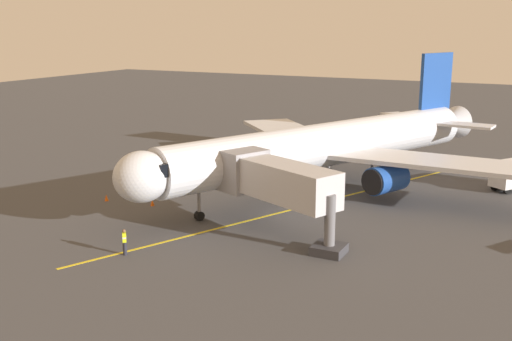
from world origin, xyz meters
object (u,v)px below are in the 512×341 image
at_px(airplane, 329,145).
at_px(safety_cone_nose_right, 106,198).
at_px(ground_crew_marshaller, 125,242).
at_px(belt_loader_starboard_side, 279,155).
at_px(jet_bridge, 272,180).
at_px(safety_cone_nose_left, 152,202).

height_order(airplane, safety_cone_nose_right, airplane).
xyz_separation_m(airplane, ground_crew_marshaller, (6.03, 20.80, -3.12)).
relative_size(airplane, belt_loader_starboard_side, 8.89).
height_order(ground_crew_marshaller, belt_loader_starboard_side, belt_loader_starboard_side).
height_order(ground_crew_marshaller, safety_cone_nose_right, ground_crew_marshaller).
distance_m(jet_bridge, safety_cone_nose_right, 15.97).
bearing_deg(jet_bridge, belt_loader_starboard_side, -66.67).
relative_size(safety_cone_nose_left, safety_cone_nose_right, 1.00).
bearing_deg(airplane, ground_crew_marshaller, 73.83).
relative_size(ground_crew_marshaller, belt_loader_starboard_side, 0.40).
distance_m(belt_loader_starboard_side, safety_cone_nose_right, 20.98).
xyz_separation_m(ground_crew_marshaller, belt_loader_starboard_side, (2.56, -29.04, -0.17)).
bearing_deg(safety_cone_nose_left, airplane, -134.70).
bearing_deg(ground_crew_marshaller, safety_cone_nose_right, -44.88).
relative_size(airplane, safety_cone_nose_right, 69.45).
distance_m(belt_loader_starboard_side, safety_cone_nose_left, 19.48).
bearing_deg(airplane, safety_cone_nose_left, 45.30).
xyz_separation_m(jet_bridge, ground_crew_marshaller, (6.38, 8.31, -2.88)).
distance_m(airplane, belt_loader_starboard_side, 12.35).
bearing_deg(ground_crew_marshaller, belt_loader_starboard_side, -84.97).
bearing_deg(jet_bridge, airplane, -88.37).
xyz_separation_m(airplane, belt_loader_starboard_side, (8.58, -8.24, -3.29)).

